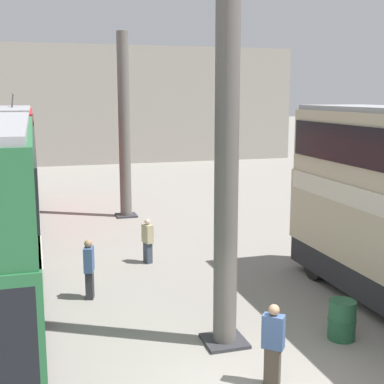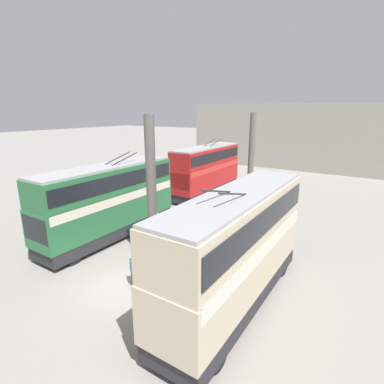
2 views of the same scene
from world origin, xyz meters
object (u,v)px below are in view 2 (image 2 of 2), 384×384
Objects in this scene: person_by_right_row at (158,223)px; bus_right_near at (109,197)px; bus_right_mid at (206,168)px; bus_left_far at (237,243)px; person_aisle_midway at (205,220)px; person_aisle_foreground at (133,270)px; person_by_left_row at (172,301)px; oil_drum at (188,279)px.

bus_right_near is at bearing 53.86° from person_by_right_row.
bus_left_far is at bearing -145.33° from bus_right_mid.
person_aisle_midway is 8.37m from person_aisle_foreground.
person_by_right_row is at bearing -112.70° from person_aisle_foreground.
bus_right_mid is at bearing 34.67° from bus_left_far.
person_by_left_row is 0.93× the size of person_aisle_foreground.
bus_right_mid is (15.11, 10.45, -0.14)m from bus_left_far.
person_by_right_row is 1.83× the size of oil_drum.
oil_drum is (1.39, -2.42, -0.41)m from person_aisle_foreground.
bus_right_near is 7.04m from person_aisle_midway.
bus_right_near is 6.32× the size of person_aisle_foreground.
bus_left_far is 9.19m from person_by_right_row.
person_by_left_row is 3.21m from person_aisle_foreground.
bus_right_near is at bearing -135.56° from person_by_left_row.
bus_right_mid is 19.57m from person_by_left_row.
bus_right_mid reaches higher than person_aisle_foreground.
person_by_left_row is at bearing 94.71° from person_aisle_midway.
bus_right_near is at bearing 78.61° from bus_left_far.
oil_drum is (-4.22, -5.41, -0.44)m from person_by_right_row.
bus_right_mid is 10.53× the size of oil_drum.
bus_right_mid is at bearing 27.56° from oil_drum.
person_aisle_midway is at bearing -150.07° from bus_right_mid.
person_by_right_row reaches higher than person_by_left_row.
person_by_left_row is 1.66× the size of oil_drum.
person_by_right_row is at bearing 32.76° from person_aisle_midway.
bus_left_far is at bearing 111.75° from person_aisle_midway.
bus_right_near is 9.91m from person_by_left_row.
person_aisle_foreground is at bearing 133.23° from person_by_right_row.
person_by_left_row reaches higher than person_aisle_midway.
person_by_right_row is (-2.73, 2.23, 0.10)m from person_aisle_midway.
person_by_left_row reaches higher than oil_drum.
person_by_left_row is at bearing 148.37° from person_by_right_row.
person_by_left_row is 2.38m from oil_drum.
oil_drum is at bearing 157.22° from person_by_right_row.
person_aisle_midway is (4.75, -4.75, -2.11)m from bus_right_near.
person_by_right_row reaches higher than oil_drum.
person_aisle_midway is 7.64m from oil_drum.
bus_left_far is at bearing -101.39° from bus_right_near.
person_aisle_foreground reaches higher than person_by_left_row.
person_by_right_row is (2.02, -2.53, -2.00)m from bus_right_near.
bus_right_near is 13.00m from bus_right_mid.
oil_drum is (-15.20, -7.93, -2.43)m from bus_right_mid.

